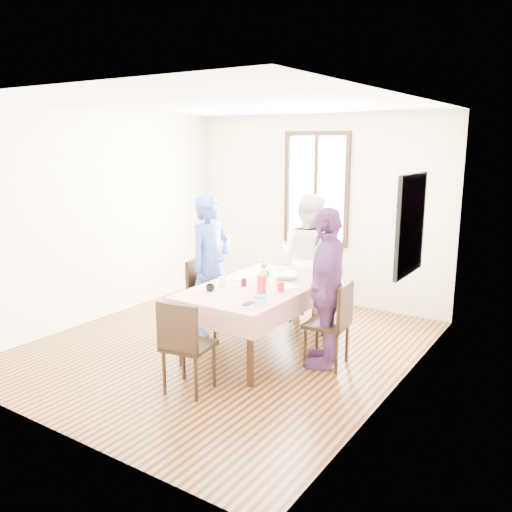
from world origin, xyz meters
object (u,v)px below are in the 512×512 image
object	(u,v)px
person_far	(308,259)
chair_near	(189,345)
dining_table	(258,318)
chair_right	(327,324)
person_left	(211,265)
chair_left	(210,296)
chair_far	(308,287)
person_right	(326,288)

from	to	relation	value
person_far	chair_near	bearing A→B (deg)	92.84
dining_table	person_far	xyz separation A→B (m)	(0.00, 1.17, 0.47)
dining_table	chair_right	distance (m)	0.83
chair_near	person_left	size ratio (longest dim) A/B	0.53
dining_table	chair_left	size ratio (longest dim) A/B	1.91
chair_far	person_left	size ratio (longest dim) A/B	0.53
person_far	dining_table	bearing A→B (deg)	92.84
chair_left	person_right	world-z (taller)	person_right
chair_far	person_left	world-z (taller)	person_left
chair_left	chair_near	world-z (taller)	same
chair_right	person_right	size ratio (longest dim) A/B	0.54
chair_left	chair_right	bearing A→B (deg)	80.29
chair_left	person_far	size ratio (longest dim) A/B	0.54
chair_right	person_far	xyz separation A→B (m)	(-0.82, 1.12, 0.39)
person_right	person_far	bearing A→B (deg)	-162.07
chair_left	chair_near	bearing A→B (deg)	25.19
chair_near	person_right	distance (m)	1.53
chair_far	person_right	size ratio (longest dim) A/B	0.54
chair_far	chair_left	bearing A→B (deg)	52.30
chair_right	person_left	bearing A→B (deg)	80.45
dining_table	person_left	xyz separation A→B (m)	(-0.80, 0.16, 0.48)
person_right	chair_near	bearing A→B (deg)	-50.10
person_far	chair_far	bearing A→B (deg)	-87.16
person_left	person_far	distance (m)	1.29
dining_table	person_left	distance (m)	0.94
chair_right	person_left	xyz separation A→B (m)	(-1.62, 0.11, 0.40)
chair_left	chair_right	world-z (taller)	same
dining_table	person_far	bearing A→B (deg)	90.00
chair_left	chair_right	distance (m)	1.64
chair_near	person_right	size ratio (longest dim) A/B	0.54
chair_left	person_right	bearing A→B (deg)	80.24
dining_table	chair_far	distance (m)	1.20
chair_right	person_right	distance (m)	0.39
chair_near	person_right	xyz separation A→B (m)	(0.80, 1.25, 0.39)
chair_far	person_far	distance (m)	0.39
chair_far	person_far	bearing A→B (deg)	90.75
dining_table	chair_far	bearing A→B (deg)	90.00
person_far	person_right	world-z (taller)	same
dining_table	chair_far	size ratio (longest dim) A/B	1.91
chair_near	person_right	world-z (taller)	person_right
person_far	chair_left	bearing A→B (deg)	53.80
chair_right	dining_table	bearing A→B (deg)	88.09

